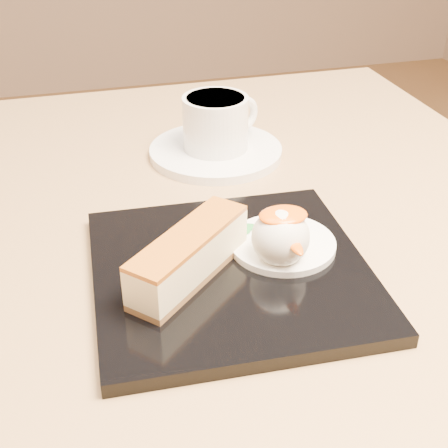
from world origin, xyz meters
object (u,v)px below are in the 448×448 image
object	(u,v)px
ice_cream_scoop	(281,237)
saucer	(216,151)
cheesecake	(189,256)
dessert_plate	(231,272)
table	(175,359)
coffee_cup	(217,121)

from	to	relation	value
ice_cream_scoop	saucer	size ratio (longest dim) A/B	0.31
cheesecake	dessert_plate	bearing A→B (deg)	-34.65
table	coffee_cup	bearing A→B (deg)	60.28
dessert_plate	saucer	bearing A→B (deg)	78.18
saucer	table	bearing A→B (deg)	-119.34
saucer	coffee_cup	size ratio (longest dim) A/B	1.59
table	saucer	xyz separation A→B (m)	(0.08, 0.15, 0.16)
cheesecake	saucer	world-z (taller)	cheesecake
cheesecake	coffee_cup	bearing A→B (deg)	27.40
ice_cream_scoop	coffee_cup	distance (m)	0.24
table	dessert_plate	bearing A→B (deg)	-65.54
table	saucer	world-z (taller)	saucer
table	coffee_cup	size ratio (longest dim) A/B	8.48
table	dessert_plate	world-z (taller)	dessert_plate
dessert_plate	coffee_cup	world-z (taller)	coffee_cup
table	cheesecake	bearing A→B (deg)	-89.21
dessert_plate	ice_cream_scoop	xyz separation A→B (m)	(0.04, -0.01, 0.03)
dessert_plate	coffee_cup	xyz separation A→B (m)	(0.05, 0.23, 0.03)
cheesecake	ice_cream_scoop	bearing A→B (deg)	-42.78
dessert_plate	cheesecake	distance (m)	0.04
table	cheesecake	world-z (taller)	cheesecake
table	coffee_cup	xyz separation A→B (m)	(0.09, 0.15, 0.20)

